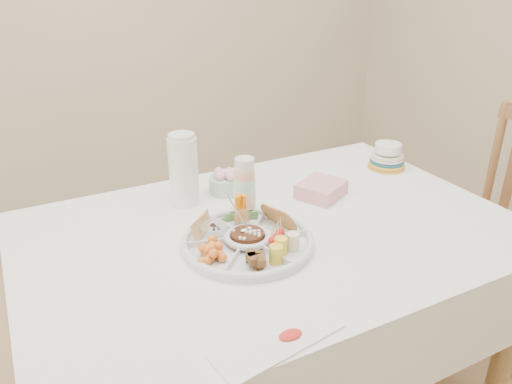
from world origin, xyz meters
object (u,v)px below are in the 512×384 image
dining_table (272,325)px  chair (512,239)px  plate_stack (387,157)px  party_tray (248,239)px

dining_table → chair: size_ratio=1.52×
chair → plate_stack: bearing=117.4°
dining_table → chair: chair is taller
chair → dining_table: bearing=152.5°
party_tray → plate_stack: bearing=20.1°
chair → party_tray: size_ratio=2.63×
plate_stack → party_tray: bearing=-159.9°
chair → plate_stack: 0.60m
dining_table → party_tray: size_ratio=4.00×
party_tray → dining_table: bearing=25.7°
chair → party_tray: (-1.15, 0.07, 0.28)m
dining_table → chair: 1.05m
plate_stack → dining_table: bearing=-160.9°
plate_stack → chair: bearing=-41.9°
dining_table → plate_stack: 0.81m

